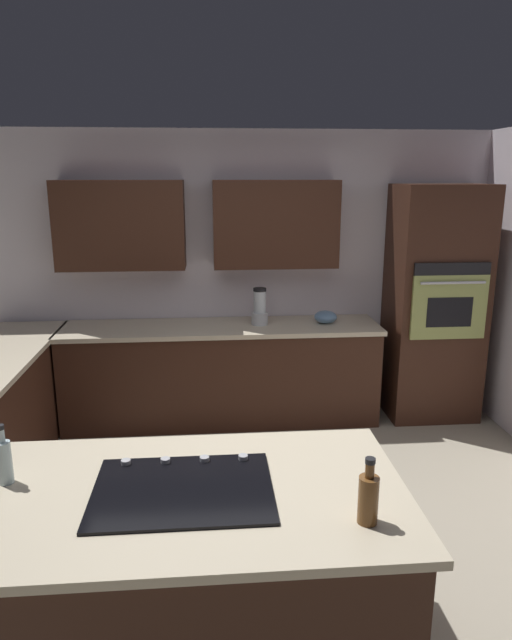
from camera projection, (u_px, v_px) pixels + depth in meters
The scene contains 12 objects.
ground_plane at pixel (245, 532), 3.57m from camera, with size 14.00×14.00×0.00m, color #9E937F.
wall_back at pixel (222, 261), 5.18m from camera, with size 6.00×0.44×2.60m.
lower_cabinets_back at pixel (222, 375), 5.12m from camera, with size 2.80×0.60×0.86m, color #381E14.
countertop_back at pixel (221, 328), 5.00m from camera, with size 2.84×0.64×0.04m, color beige.
island_base at pixel (186, 585), 2.50m from camera, with size 1.84×0.98×0.86m, color #381E14.
island_top at pixel (183, 495), 2.39m from camera, with size 1.92×1.06×0.04m, color beige.
wall_oven at pixel (435, 304), 5.11m from camera, with size 0.80×0.66×2.13m.
cooktop at pixel (183, 489), 2.39m from camera, with size 0.76×0.56×0.03m.
blender at pixel (260, 309), 5.01m from camera, with size 0.15×0.15×0.33m.
mixing_bowl at pixel (326, 317), 5.08m from camera, with size 0.20×0.20×0.11m, color #668CB2.
oil_bottle at pixel (4, 460), 2.42m from camera, with size 0.06×0.06×0.27m.
second_bottle at pixel (368, 497), 2.14m from camera, with size 0.08×0.08×0.27m.
Camera 1 is at (0.19, 3.12, 2.20)m, focal length 31.51 mm.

